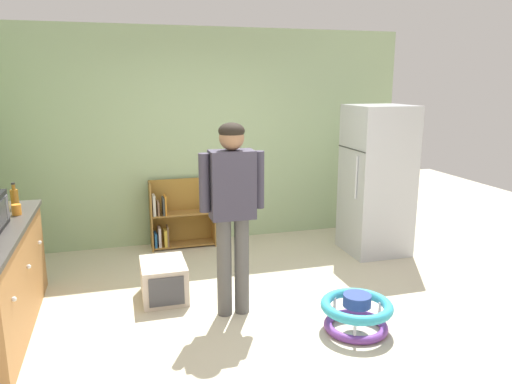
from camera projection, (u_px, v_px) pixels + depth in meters
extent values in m
plane|color=beige|center=(260.00, 318.00, 4.29)|extent=(12.00, 12.00, 0.00)
cube|color=#9CB688|center=(208.00, 137.00, 6.17)|extent=(5.20, 0.06, 2.70)
sphere|color=silver|center=(14.00, 299.00, 3.40)|extent=(0.04, 0.04, 0.04)
sphere|color=silver|center=(29.00, 267.00, 3.99)|extent=(0.04, 0.04, 0.04)
sphere|color=silver|center=(40.00, 242.00, 4.59)|extent=(0.04, 0.04, 0.04)
cube|color=#B7BABF|center=(377.00, 180.00, 5.80)|extent=(0.70, 0.68, 1.78)
cylinder|color=silver|center=(356.00, 177.00, 5.52)|extent=(0.02, 0.02, 0.50)
cube|color=#333333|center=(351.00, 149.00, 5.62)|extent=(0.01, 0.67, 0.01)
cube|color=olive|center=(151.00, 216.00, 5.96)|extent=(0.02, 0.28, 0.85)
cube|color=olive|center=(213.00, 212.00, 6.17)|extent=(0.02, 0.28, 0.85)
cube|color=olive|center=(181.00, 211.00, 6.19)|extent=(0.80, 0.02, 0.85)
cube|color=olive|center=(184.00, 244.00, 6.16)|extent=(0.76, 0.24, 0.02)
cube|color=olive|center=(183.00, 213.00, 6.06)|extent=(0.76, 0.24, 0.02)
cube|color=#245E99|center=(156.00, 239.00, 6.01)|extent=(0.03, 0.17, 0.18)
cube|color=silver|center=(154.00, 205.00, 5.91)|extent=(0.03, 0.17, 0.25)
cube|color=silver|center=(159.00, 237.00, 6.02)|extent=(0.03, 0.17, 0.24)
cube|color=brown|center=(158.00, 208.00, 5.94)|extent=(0.02, 0.17, 0.17)
cube|color=gold|center=(165.00, 237.00, 6.04)|extent=(0.03, 0.17, 0.21)
cube|color=#3A403D|center=(163.00, 206.00, 5.95)|extent=(0.02, 0.17, 0.21)
cube|color=brown|center=(168.00, 236.00, 6.05)|extent=(0.02, 0.17, 0.25)
cube|color=orange|center=(165.00, 205.00, 5.95)|extent=(0.02, 0.17, 0.23)
cylinder|color=#555352|center=(224.00, 267.00, 4.27)|extent=(0.13, 0.13, 0.90)
cylinder|color=#555352|center=(242.00, 265.00, 4.32)|extent=(0.13, 0.13, 0.90)
cube|color=#3C3848|center=(232.00, 185.00, 4.13)|extent=(0.38, 0.22, 0.59)
cylinder|color=#3C3848|center=(204.00, 183.00, 4.06)|extent=(0.09, 0.09, 0.50)
cylinder|color=#3C3848|center=(259.00, 180.00, 4.18)|extent=(0.09, 0.09, 0.50)
sphere|color=#986A4A|center=(232.00, 138.00, 4.04)|extent=(0.21, 0.21, 0.21)
ellipsoid|color=black|center=(231.00, 131.00, 4.02)|extent=(0.22, 0.22, 0.14)
torus|color=purple|center=(356.00, 326.00, 4.08)|extent=(0.54, 0.54, 0.07)
torus|color=#31A3BD|center=(357.00, 306.00, 4.04)|extent=(0.60, 0.60, 0.08)
cylinder|color=navy|center=(357.00, 300.00, 4.03)|extent=(0.23, 0.23, 0.10)
cylinder|color=silver|center=(380.00, 313.00, 4.12)|extent=(0.02, 0.02, 0.18)
cylinder|color=silver|center=(334.00, 308.00, 4.21)|extent=(0.02, 0.02, 0.18)
cylinder|color=silver|center=(355.00, 329.00, 3.85)|extent=(0.02, 0.02, 0.18)
cube|color=beige|center=(164.00, 280.00, 4.66)|extent=(0.42, 0.54, 0.36)
cube|color=#424247|center=(167.00, 292.00, 4.40)|extent=(0.32, 0.01, 0.27)
cube|color=#2D2D33|center=(2.00, 214.00, 3.78)|extent=(0.01, 0.31, 0.20)
cube|color=#515156|center=(7.00, 207.00, 3.98)|extent=(0.01, 0.10, 0.20)
ellipsoid|color=yellow|center=(0.00, 203.00, 4.55)|extent=(0.07, 0.16, 0.04)
ellipsoid|color=gold|center=(2.00, 203.00, 4.55)|extent=(0.11, 0.15, 0.04)
cylinder|color=#9E661E|center=(15.00, 199.00, 4.45)|extent=(0.07, 0.07, 0.18)
cylinder|color=#9E661E|center=(13.00, 187.00, 4.43)|extent=(0.03, 0.03, 0.05)
cylinder|color=black|center=(13.00, 184.00, 4.42)|extent=(0.04, 0.04, 0.02)
cylinder|color=orange|center=(16.00, 210.00, 4.26)|extent=(0.08, 0.08, 0.09)
cylinder|color=yellow|center=(5.00, 207.00, 4.36)|extent=(0.08, 0.08, 0.09)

